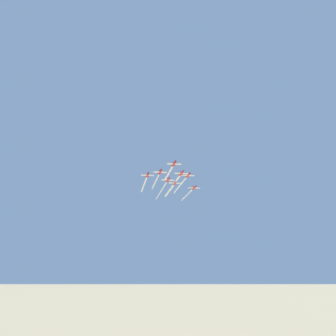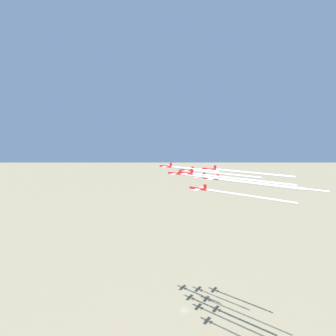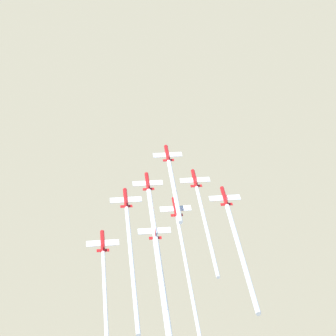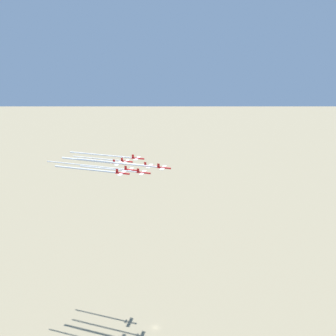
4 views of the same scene
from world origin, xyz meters
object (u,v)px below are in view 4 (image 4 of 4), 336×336
object	(u,v)px
jet_3	(138,158)
jet_2	(143,173)
jet_5	(122,173)
jet_1	(150,166)
jet_4	(130,170)
jet_6	(126,161)
jet_7	(119,163)
jet_0	(163,168)

from	to	relation	value
jet_3	jet_2	bearing A→B (deg)	29.54
jet_5	jet_1	bearing A→B (deg)	150.46
jet_1	jet_5	bearing A→B (deg)	-29.54
jet_3	jet_4	world-z (taller)	jet_3
jet_3	jet_6	size ratio (longest dim) A/B	1.00
jet_6	jet_7	distance (m)	12.77
jet_1	jet_6	xyz separation A→B (m)	(20.49, 13.59, -3.09)
jet_3	jet_5	xyz separation A→B (m)	(-22.42, 10.92, -1.00)
jet_0	jet_5	size ratio (longest dim) A/B	1.00
jet_0	jet_4	bearing A→B (deg)	-90.00
jet_2	jet_7	world-z (taller)	jet_2
jet_3	jet_4	distance (m)	12.93
jet_5	jet_0	bearing A→B (deg)	120.47
jet_6	jet_7	xyz separation A→B (m)	(-11.21, 5.46, 2.76)
jet_7	jet_6	bearing A→B (deg)	-180.00
jet_0	jet_1	xyz separation A→B (m)	(10.25, 6.80, -2.18)
jet_2	jet_4	distance (m)	12.40
jet_5	jet_6	xyz separation A→B (m)	(32.66, -4.13, -4.15)
jet_4	jet_6	bearing A→B (deg)	-150.46
jet_1	jet_4	world-z (taller)	jet_1
jet_4	jet_5	size ratio (longest dim) A/B	1.00
jet_1	jet_3	world-z (taller)	jet_3
jet_3	jet_6	distance (m)	13.33
jet_5	jet_7	world-z (taller)	jet_5
jet_0	jet_7	world-z (taller)	jet_0
jet_3	jet_5	distance (m)	24.96
jet_0	jet_1	bearing A→B (deg)	-120.47
jet_2	jet_7	distance (m)	24.60
jet_6	jet_2	bearing A→B (deg)	40.36
jet_2	jet_6	size ratio (longest dim) A/B	1.00
jet_2	jet_4	world-z (taller)	jet_2
jet_2	jet_3	xyz separation A→B (m)	(21.46, 1.34, 1.82)
jet_6	jet_7	bearing A→B (deg)	0.00
jet_0	jet_3	xyz separation A→B (m)	(20.49, 13.59, -0.13)
jet_1	jet_7	size ratio (longest dim) A/B	1.00
jet_0	jet_6	world-z (taller)	jet_0
jet_5	jet_4	bearing A→B (deg)	-180.00
jet_2	jet_5	bearing A→B (deg)	-59.53
jet_1	jet_5	size ratio (longest dim) A/B	1.00
jet_7	jet_5	bearing A→B (deg)	29.54
jet_1	jet_7	world-z (taller)	jet_1
jet_6	jet_0	bearing A→B (deg)	59.53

